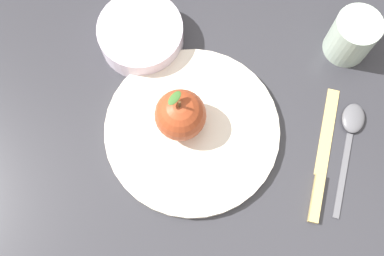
{
  "coord_description": "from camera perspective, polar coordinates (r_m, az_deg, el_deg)",
  "views": [
    {
      "loc": [
        -0.11,
        0.17,
        0.68
      ],
      "look_at": [
        0.04,
        0.03,
        0.02
      ],
      "focal_mm": 43.46,
      "sensor_mm": 36.0,
      "label": 1
    }
  ],
  "objects": [
    {
      "name": "spoon",
      "position": [
        0.74,
        18.93,
        -0.35
      ],
      "size": [
        0.12,
        0.16,
        0.01
      ],
      "color": "#59595E",
      "rests_on": "ground_plane"
    },
    {
      "name": "knife",
      "position": [
        0.72,
        15.64,
        -4.47
      ],
      "size": [
        0.13,
        0.18,
        0.01
      ],
      "color": "#D8B766",
      "rests_on": "ground_plane"
    },
    {
      "name": "cup",
      "position": [
        0.76,
        19.14,
        10.71
      ],
      "size": [
        0.07,
        0.07,
        0.08
      ],
      "color": "#B2C6B2",
      "rests_on": "ground_plane"
    },
    {
      "name": "side_bowl",
      "position": [
        0.75,
        -6.31,
        11.44
      ],
      "size": [
        0.13,
        0.13,
        0.04
      ],
      "color": "silver",
      "rests_on": "ground_plane"
    },
    {
      "name": "apple",
      "position": [
        0.66,
        -1.43,
        1.61
      ],
      "size": [
        0.07,
        0.07,
        0.09
      ],
      "color": "#9E3D1E",
      "rests_on": "dinner_plate"
    },
    {
      "name": "dinner_plate",
      "position": [
        0.7,
        0.0,
        -0.26
      ],
      "size": [
        0.26,
        0.26,
        0.02
      ],
      "color": "silver",
      "rests_on": "ground_plane"
    },
    {
      "name": "ground_plane",
      "position": [
        0.71,
        3.79,
        -0.85
      ],
      "size": [
        2.4,
        2.4,
        0.0
      ],
      "primitive_type": "plane",
      "color": "#2D2D33"
    }
  ]
}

